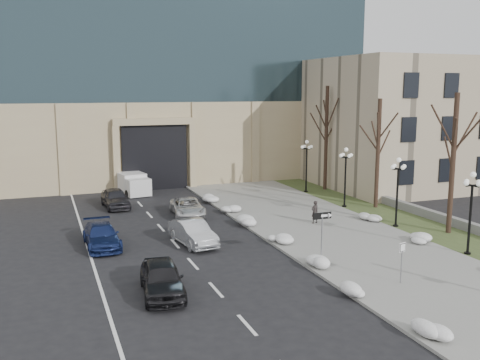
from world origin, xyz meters
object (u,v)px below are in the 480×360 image
at_px(car_e, 115,198).
at_px(lamppost_b, 398,183).
at_px(keep_sign, 402,254).
at_px(car_b, 193,233).
at_px(car_c, 102,236).
at_px(car_d, 187,207).
at_px(lamppost_d, 307,159).
at_px(lamppost_c, 346,169).
at_px(lamppost_a, 471,202).
at_px(car_a, 162,278).
at_px(pedestrian, 315,212).
at_px(one_way_sign, 325,222).
at_px(box_truck, 129,183).

distance_m(car_e, lamppost_b, 21.31).
xyz_separation_m(keep_sign, lamppost_b, (6.40, 9.02, 1.53)).
bearing_deg(car_b, lamppost_b, -11.83).
distance_m(car_c, car_e, 10.72).
xyz_separation_m(car_e, keep_sign, (10.42, -21.91, 0.78)).
distance_m(car_d, lamppost_d, 13.33).
bearing_deg(lamppost_c, lamppost_a, -90.00).
bearing_deg(car_b, car_a, -123.33).
bearing_deg(car_e, pedestrian, -43.57).
bearing_deg(lamppost_a, pedestrian, 117.48).
height_order(one_way_sign, lamppost_a, lamppost_a).
relative_size(car_c, lamppost_d, 0.98).
bearing_deg(car_a, keep_sign, -8.38).
xyz_separation_m(one_way_sign, keep_sign, (2.01, -3.74, -0.86)).
bearing_deg(car_e, car_a, -94.48).
distance_m(car_b, pedestrian, 9.23).
distance_m(lamppost_b, lamppost_d, 13.00).
bearing_deg(lamppost_d, lamppost_a, -90.00).
bearing_deg(keep_sign, lamppost_c, 51.10).
relative_size(car_d, lamppost_a, 0.97).
distance_m(car_b, car_d, 7.44).
distance_m(car_a, keep_sign, 11.24).
xyz_separation_m(car_b, car_c, (-5.17, 1.41, -0.05)).
bearing_deg(car_a, car_b, 70.61).
height_order(pedestrian, lamppost_a, lamppost_a).
height_order(car_a, lamppost_b, lamppost_b).
bearing_deg(lamppost_b, box_truck, 128.27).
height_order(car_d, one_way_sign, one_way_sign).
bearing_deg(car_c, pedestrian, -0.32).
height_order(car_a, box_truck, box_truck).
xyz_separation_m(car_c, car_e, (2.18, 10.50, 0.08)).
height_order(car_b, keep_sign, keep_sign).
xyz_separation_m(one_way_sign, lamppost_d, (8.41, 18.27, 0.67)).
bearing_deg(keep_sign, car_c, 121.34).
bearing_deg(one_way_sign, pedestrian, 64.99).
xyz_separation_m(car_c, lamppost_b, (18.99, -2.40, 2.40)).
xyz_separation_m(pedestrian, lamppost_d, (4.73, 10.40, 2.17)).
bearing_deg(car_e, lamppost_d, -2.77).
relative_size(car_d, lamppost_b, 0.97).
relative_size(box_truck, lamppost_c, 1.29).
relative_size(car_e, lamppost_a, 0.94).
relative_size(pedestrian, keep_sign, 0.75).
distance_m(car_b, lamppost_d, 18.46).
bearing_deg(lamppost_d, pedestrian, -114.47).
relative_size(keep_sign, lamppost_a, 0.44).
bearing_deg(box_truck, lamppost_a, -69.66).
distance_m(lamppost_c, lamppost_d, 6.50).
relative_size(pedestrian, one_way_sign, 0.54).
bearing_deg(lamppost_c, one_way_sign, -125.53).
bearing_deg(car_d, pedestrian, -31.83).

